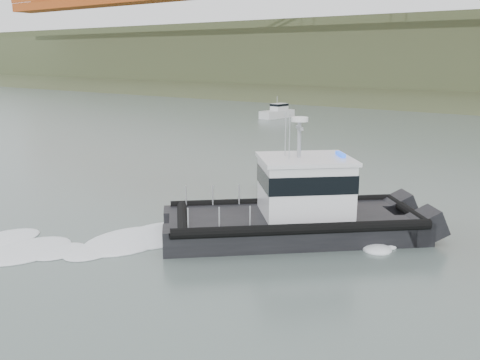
% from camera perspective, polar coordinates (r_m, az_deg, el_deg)
% --- Properties ---
extents(ground, '(400.00, 400.00, 0.00)m').
position_cam_1_polar(ground, '(22.76, -5.81, -9.55)').
color(ground, slate).
rests_on(ground, ground).
extents(patrol_boat, '(12.33, 12.03, 6.14)m').
position_cam_1_polar(patrol_boat, '(26.38, 6.06, -2.84)').
color(patrol_boat, black).
rests_on(patrol_boat, ground).
extents(motorboat, '(2.63, 6.06, 3.23)m').
position_cam_1_polar(motorboat, '(78.78, 4.03, 7.23)').
color(motorboat, silver).
rests_on(motorboat, ground).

